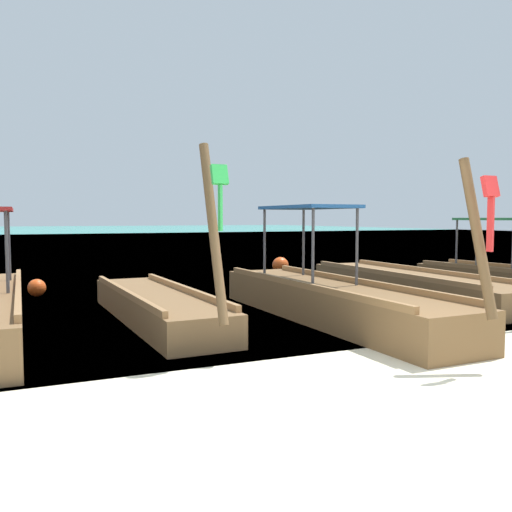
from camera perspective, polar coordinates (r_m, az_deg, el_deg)
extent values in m
plane|color=beige|center=(5.49, 18.38, -14.79)|extent=(120.00, 120.00, 0.00)
plane|color=#2DB29E|center=(66.01, -21.16, 2.26)|extent=(120.00, 120.00, 0.00)
cube|color=#9F7246|center=(9.14, -24.02, -3.16)|extent=(0.12, 5.63, 0.10)
cylinder|color=#4C4C51|center=(8.94, -25.04, 0.38)|extent=(0.05, 0.05, 1.26)
cylinder|color=#4C4C51|center=(10.77, -24.85, 0.94)|extent=(0.05, 0.05, 1.26)
cube|color=brown|center=(9.32, -10.61, -5.40)|extent=(1.26, 5.07, 0.47)
cube|color=#9F7246|center=(9.16, -13.74, -3.80)|extent=(0.22, 4.63, 0.10)
cube|color=#9F7246|center=(9.43, -7.61, -3.50)|extent=(0.22, 4.63, 0.10)
cylinder|color=brown|center=(6.64, -4.55, 2.56)|extent=(0.14, 0.78, 2.26)
cube|color=green|center=(6.46, -3.92, 8.66)|extent=(0.20, 0.13, 0.25)
cube|color=green|center=(6.43, -3.83, 5.14)|extent=(0.03, 0.08, 0.55)
cube|color=brown|center=(9.32, 7.89, -4.98)|extent=(1.33, 6.12, 0.60)
cube|color=#996C3F|center=(8.97, 4.75, -3.04)|extent=(0.15, 5.62, 0.10)
cube|color=#996C3F|center=(9.60, 10.85, -2.63)|extent=(0.15, 5.62, 0.10)
cylinder|color=brown|center=(6.78, 22.58, 1.86)|extent=(0.13, 0.61, 1.90)
cube|color=red|center=(6.68, 23.70, 6.81)|extent=(0.20, 0.12, 0.25)
cube|color=red|center=(6.66, 23.73, 3.10)|extent=(0.03, 0.08, 0.62)
cylinder|color=#4C4C51|center=(8.85, 6.09, 0.84)|extent=(0.05, 0.05, 1.33)
cylinder|color=#4C4C51|center=(9.34, 10.72, 0.96)|extent=(0.05, 0.05, 1.33)
cylinder|color=#4C4C51|center=(10.46, 0.92, 1.36)|extent=(0.05, 0.05, 1.33)
cylinder|color=#4C4C51|center=(10.88, 5.08, 1.44)|extent=(0.05, 0.05, 1.33)
cube|color=#235BA3|center=(9.85, 5.56, 5.20)|extent=(1.09, 2.04, 0.06)
cube|color=brown|center=(12.42, 16.10, -3.05)|extent=(1.48, 6.28, 0.51)
cube|color=#9F7246|center=(12.01, 13.85, -1.77)|extent=(0.24, 5.75, 0.10)
cube|color=#9F7246|center=(12.78, 18.27, -1.52)|extent=(0.24, 5.75, 0.10)
cube|color=brown|center=(13.64, 24.88, -1.36)|extent=(0.33, 5.01, 0.10)
cylinder|color=#4C4C51|center=(14.66, 20.61, 1.26)|extent=(0.05, 0.05, 1.20)
cylinder|color=#4C4C51|center=(15.21, 22.47, 1.30)|extent=(0.05, 0.05, 1.20)
cube|color=#2D844C|center=(14.39, 24.07, 3.62)|extent=(0.98, 1.88, 0.06)
sphere|color=#EA5119|center=(12.95, -22.34, -3.15)|extent=(0.39, 0.39, 0.39)
sphere|color=#EA5119|center=(16.98, 2.62, -0.99)|extent=(0.52, 0.52, 0.52)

